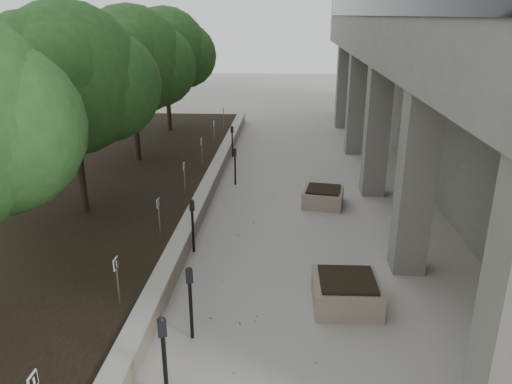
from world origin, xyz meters
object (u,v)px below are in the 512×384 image
(crabapple_tree_5, at_px, (166,70))
(parking_meter_1, at_px, (165,361))
(planter_front, at_px, (346,292))
(crabapple_tree_4, at_px, (132,85))
(crabapple_tree_3, at_px, (73,111))
(parking_meter_3, at_px, (193,226))
(parking_meter_4, at_px, (235,167))
(parking_meter_2, at_px, (191,303))
(parking_meter_5, at_px, (232,142))
(planter_back, at_px, (323,197))

(crabapple_tree_5, xyz_separation_m, parking_meter_1, (3.77, -16.42, -2.37))
(planter_front, bearing_deg, crabapple_tree_4, 127.86)
(crabapple_tree_5, height_order, parking_meter_1, crabapple_tree_5)
(crabapple_tree_3, relative_size, planter_front, 4.23)
(parking_meter_1, bearing_deg, crabapple_tree_5, 84.92)
(parking_meter_3, bearing_deg, crabapple_tree_4, 97.78)
(crabapple_tree_4, relative_size, parking_meter_1, 3.64)
(crabapple_tree_3, relative_size, parking_meter_4, 4.24)
(parking_meter_1, bearing_deg, crabapple_tree_4, 90.26)
(crabapple_tree_4, relative_size, parking_meter_3, 3.97)
(parking_meter_2, relative_size, parking_meter_5, 1.10)
(crabapple_tree_5, bearing_deg, parking_meter_3, -74.22)
(parking_meter_3, distance_m, parking_meter_4, 5.07)
(crabapple_tree_4, xyz_separation_m, parking_meter_4, (3.73, -1.45, -2.48))
(crabapple_tree_4, bearing_deg, crabapple_tree_5, 90.00)
(crabapple_tree_4, relative_size, planter_front, 4.23)
(crabapple_tree_3, height_order, crabapple_tree_5, same)
(crabapple_tree_3, relative_size, crabapple_tree_4, 1.00)
(parking_meter_2, height_order, parking_meter_3, parking_meter_2)
(planter_back, bearing_deg, parking_meter_4, 149.05)
(crabapple_tree_5, bearing_deg, parking_meter_2, -75.48)
(crabapple_tree_5, distance_m, parking_meter_1, 17.01)
(crabapple_tree_5, distance_m, parking_meter_3, 12.19)
(crabapple_tree_5, distance_m, parking_meter_5, 5.09)
(crabapple_tree_3, height_order, parking_meter_4, crabapple_tree_3)
(crabapple_tree_3, relative_size, crabapple_tree_5, 1.00)
(crabapple_tree_3, xyz_separation_m, parking_meter_4, (3.73, 3.55, -2.48))
(parking_meter_4, xyz_separation_m, planter_back, (2.84, -1.70, -0.37))
(parking_meter_2, bearing_deg, crabapple_tree_3, 110.76)
(parking_meter_4, distance_m, planter_back, 3.33)
(crabapple_tree_3, distance_m, planter_front, 8.10)
(crabapple_tree_3, xyz_separation_m, crabapple_tree_5, (0.00, 10.00, 0.00))
(crabapple_tree_5, relative_size, planter_front, 4.23)
(parking_meter_1, height_order, planter_front, parking_meter_1)
(parking_meter_3, bearing_deg, crabapple_tree_5, 86.99)
(parking_meter_2, xyz_separation_m, planter_back, (2.72, 6.69, -0.44))
(parking_meter_4, relative_size, planter_front, 1.00)
(planter_front, bearing_deg, parking_meter_4, 112.47)
(crabapple_tree_3, height_order, parking_meter_1, crabapple_tree_3)
(crabapple_tree_5, height_order, parking_meter_2, crabapple_tree_5)
(crabapple_tree_4, height_order, parking_meter_2, crabapple_tree_4)
(crabapple_tree_3, bearing_deg, parking_meter_1, -59.55)
(parking_meter_1, distance_m, parking_meter_2, 1.58)
(parking_meter_4, relative_size, parking_meter_5, 1.00)
(planter_front, xyz_separation_m, planter_back, (-0.12, 5.45, -0.03))
(crabapple_tree_3, xyz_separation_m, planter_back, (6.57, 1.85, -2.85))
(parking_meter_1, relative_size, parking_meter_5, 1.17)
(crabapple_tree_4, xyz_separation_m, planter_front, (6.69, -8.60, -2.82))
(planter_back, bearing_deg, parking_meter_3, -134.75)
(crabapple_tree_3, xyz_separation_m, parking_meter_5, (3.25, 6.96, -2.48))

